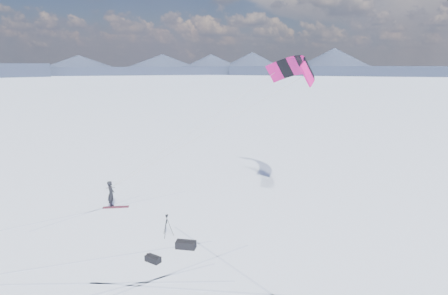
% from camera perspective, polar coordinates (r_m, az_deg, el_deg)
% --- Properties ---
extents(ground, '(1800.00, 1800.00, 0.00)m').
position_cam_1_polar(ground, '(19.93, -15.48, -14.02)').
color(ground, white).
extents(horizon_hills, '(704.00, 704.42, 10.79)m').
position_cam_1_polar(horizon_hills, '(18.33, -16.35, -0.41)').
color(horizon_hills, '#1B1F36').
rests_on(horizon_hills, ground).
extents(snow_tracks, '(17.62, 14.39, 0.01)m').
position_cam_1_polar(snow_tracks, '(19.61, -17.47, -14.60)').
color(snow_tracks, '#A7B4D4').
rests_on(snow_tracks, ground).
extents(snowkiter, '(0.62, 0.73, 1.69)m').
position_cam_1_polar(snowkiter, '(24.87, -16.72, -8.65)').
color(snowkiter, black).
rests_on(snowkiter, ground).
extents(snowboard, '(1.61, 0.80, 0.04)m').
position_cam_1_polar(snowboard, '(24.67, -16.15, -8.73)').
color(snowboard, maroon).
rests_on(snowboard, ground).
extents(tripod, '(0.61, 0.56, 1.19)m').
position_cam_1_polar(tripod, '(19.97, -8.69, -11.20)').
color(tripod, black).
rests_on(tripod, ground).
extents(gear_bag_a, '(0.98, 0.49, 0.43)m').
position_cam_1_polar(gear_bag_a, '(18.90, -5.83, -14.49)').
color(gear_bag_a, black).
rests_on(gear_bag_a, ground).
extents(gear_bag_b, '(0.81, 0.59, 0.33)m').
position_cam_1_polar(gear_bag_b, '(17.98, -10.77, -16.32)').
color(gear_bag_b, black).
rests_on(gear_bag_b, ground).
extents(power_kite, '(12.37, 7.87, 8.10)m').
position_cam_1_polar(power_kite, '(25.37, 10.81, 11.63)').
color(power_kite, '#CC0F6E').
rests_on(power_kite, ground).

